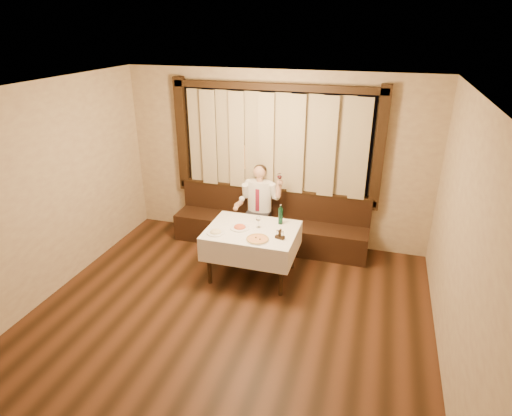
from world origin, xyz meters
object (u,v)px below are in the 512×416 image
(pasta_red, at_px, (240,226))
(pasta_cream, at_px, (216,231))
(dining_table, at_px, (252,236))
(banquette, at_px, (270,227))
(pizza, at_px, (258,239))
(seated_man, at_px, (259,200))
(green_bottle, at_px, (281,216))
(cruet_caddy, at_px, (280,235))

(pasta_red, bearing_deg, pasta_cream, -139.00)
(dining_table, distance_m, pasta_red, 0.23)
(banquette, xyz_separation_m, pizza, (0.17, -1.31, 0.46))
(pasta_red, distance_m, seated_man, 0.96)
(pizza, height_order, pasta_red, pasta_red)
(banquette, bearing_deg, dining_table, -90.00)
(pasta_red, xyz_separation_m, pasta_cream, (-0.27, -0.24, -0.00))
(pasta_cream, distance_m, seated_man, 1.22)
(pizza, bearing_deg, seated_man, 105.61)
(dining_table, bearing_deg, green_bottle, 40.49)
(banquette, bearing_deg, pasta_red, -99.48)
(banquette, relative_size, pasta_cream, 12.47)
(banquette, bearing_deg, seated_man, -153.16)
(pasta_cream, bearing_deg, dining_table, 30.02)
(pizza, distance_m, green_bottle, 0.62)
(pasta_red, bearing_deg, seated_man, 90.02)
(banquette, relative_size, cruet_caddy, 23.52)
(banquette, distance_m, pasta_cream, 1.44)
(pizza, bearing_deg, dining_table, 120.01)
(pasta_red, bearing_deg, green_bottle, 31.25)
(banquette, xyz_separation_m, seated_man, (-0.17, -0.09, 0.49))
(dining_table, relative_size, cruet_caddy, 9.33)
(pasta_red, xyz_separation_m, seated_man, (-0.00, 0.96, 0.01))
(dining_table, bearing_deg, pasta_red, -173.01)
(dining_table, height_order, pasta_red, pasta_red)
(pasta_cream, distance_m, cruet_caddy, 0.90)
(pasta_red, distance_m, pasta_cream, 0.36)
(green_bottle, xyz_separation_m, seated_man, (-0.52, 0.64, -0.08))
(banquette, bearing_deg, pizza, -82.73)
(pasta_red, height_order, green_bottle, green_bottle)
(pasta_cream, relative_size, cruet_caddy, 1.89)
(pizza, distance_m, cruet_caddy, 0.31)
(dining_table, distance_m, seated_man, 0.96)
(dining_table, distance_m, green_bottle, 0.51)
(banquette, relative_size, pasta_red, 11.63)
(banquette, bearing_deg, green_bottle, -64.93)
(dining_table, bearing_deg, pasta_cream, -149.98)
(pasta_red, relative_size, seated_man, 0.20)
(pizza, xyz_separation_m, pasta_cream, (-0.61, 0.03, 0.02))
(banquette, distance_m, seated_man, 0.53)
(dining_table, height_order, seated_man, seated_man)
(banquette, height_order, green_bottle, green_bottle)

